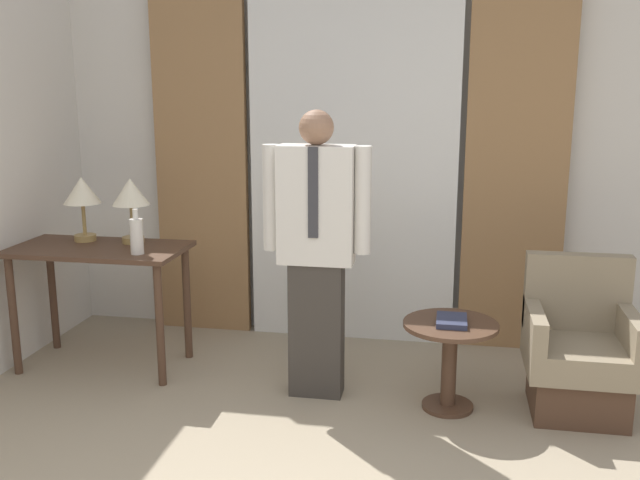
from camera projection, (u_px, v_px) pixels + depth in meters
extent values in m
cube|color=silver|center=(355.00, 149.00, 5.03)|extent=(10.00, 0.06, 2.70)
cube|color=white|center=(353.00, 159.00, 4.91)|extent=(1.44, 0.06, 2.58)
cube|color=#997047|center=(201.00, 156.00, 5.11)|extent=(0.67, 0.06, 2.58)
cube|color=#997047|center=(516.00, 163.00, 4.72)|extent=(0.67, 0.06, 2.58)
cube|color=#4C3323|center=(99.00, 249.00, 4.50)|extent=(1.09, 0.58, 0.03)
cylinder|color=#4C3323|center=(13.00, 316.00, 4.45)|extent=(0.05, 0.05, 0.77)
cylinder|color=#4C3323|center=(160.00, 325.00, 4.28)|extent=(0.05, 0.05, 0.77)
cylinder|color=#4C3323|center=(53.00, 295.00, 4.89)|extent=(0.05, 0.05, 0.77)
cylinder|color=#4C3323|center=(187.00, 303.00, 4.72)|extent=(0.05, 0.05, 0.77)
cylinder|color=#9E7F47|center=(85.00, 238.00, 4.67)|extent=(0.14, 0.14, 0.04)
cylinder|color=#9E7F47|center=(84.00, 219.00, 4.64)|extent=(0.02, 0.02, 0.21)
cone|color=beige|center=(82.00, 190.00, 4.60)|extent=(0.24, 0.24, 0.17)
cylinder|color=#9E7F47|center=(133.00, 240.00, 4.61)|extent=(0.14, 0.14, 0.04)
cylinder|color=#9E7F47|center=(132.00, 221.00, 4.58)|extent=(0.02, 0.02, 0.21)
cone|color=beige|center=(130.00, 192.00, 4.54)|extent=(0.24, 0.24, 0.17)
cylinder|color=silver|center=(137.00, 236.00, 4.29)|extent=(0.08, 0.08, 0.21)
cylinder|color=silver|center=(135.00, 214.00, 4.26)|extent=(0.03, 0.03, 0.06)
cube|color=#38332D|center=(317.00, 329.00, 4.17)|extent=(0.31, 0.16, 0.80)
cube|color=silver|center=(316.00, 205.00, 4.00)|extent=(0.43, 0.19, 0.67)
cube|color=#333338|center=(313.00, 193.00, 3.89)|extent=(0.06, 0.01, 0.50)
cylinder|color=silver|center=(271.00, 198.00, 4.04)|extent=(0.09, 0.09, 0.60)
cylinder|color=silver|center=(363.00, 200.00, 3.95)|extent=(0.09, 0.09, 0.60)
sphere|color=#936B51|center=(316.00, 127.00, 3.91)|extent=(0.19, 0.19, 0.19)
cube|color=#4C3323|center=(577.00, 391.00, 3.97)|extent=(0.50, 0.47, 0.26)
cube|color=gray|center=(580.00, 356.00, 3.93)|extent=(0.58, 0.56, 0.16)
cube|color=gray|center=(577.00, 292.00, 4.09)|extent=(0.58, 0.10, 0.44)
cube|color=gray|center=(535.00, 324.00, 3.94)|extent=(0.08, 0.56, 0.18)
cube|color=gray|center=(631.00, 330.00, 3.85)|extent=(0.08, 0.56, 0.18)
cylinder|color=#4C3323|center=(447.00, 406.00, 4.06)|extent=(0.29, 0.29, 0.02)
cylinder|color=#4C3323|center=(449.00, 368.00, 4.01)|extent=(0.08, 0.08, 0.49)
cylinder|color=#4C3323|center=(451.00, 325.00, 3.95)|extent=(0.53, 0.53, 0.03)
cube|color=#2D334C|center=(452.00, 321.00, 3.94)|extent=(0.17, 0.23, 0.03)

